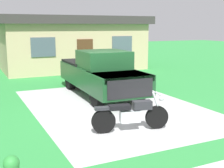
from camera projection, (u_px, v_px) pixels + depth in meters
ground_plane at (113, 106)px, 11.03m from camera, size 80.00×80.00×0.00m
driveway_pad at (113, 106)px, 11.03m from camera, size 5.69×8.23×0.01m
motorcycle at (131, 114)px, 8.38m from camera, size 2.19×0.80×1.09m
pickup_truck at (100, 73)px, 12.72m from camera, size 2.20×5.69×1.90m
neighbor_house at (72, 42)px, 20.46m from camera, size 9.60×5.60×3.50m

